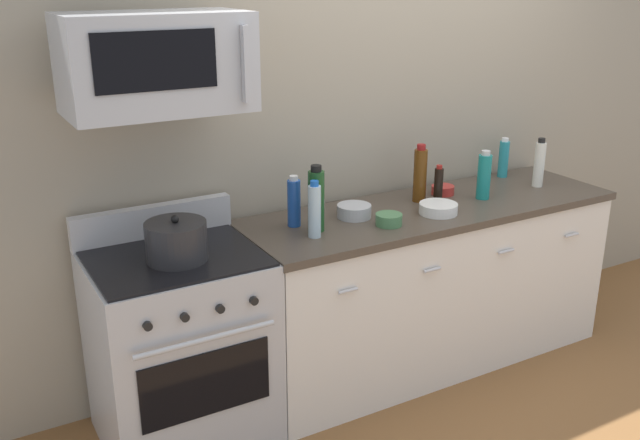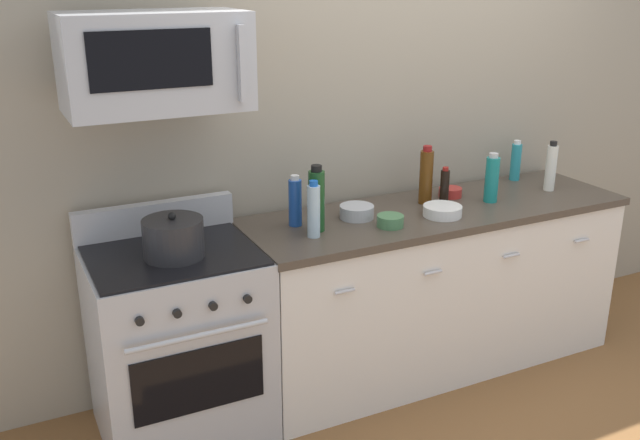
# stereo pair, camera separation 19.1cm
# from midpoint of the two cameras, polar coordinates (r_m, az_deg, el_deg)

# --- Properties ---
(ground_plane) EXTENTS (6.23, 6.23, 0.00)m
(ground_plane) POSITION_cam_midpoint_polar(r_m,az_deg,el_deg) (4.18, 7.07, -10.92)
(ground_plane) COLOR brown
(back_wall) EXTENTS (5.20, 0.10, 2.70)m
(back_wall) POSITION_cam_midpoint_polar(r_m,az_deg,el_deg) (4.02, 4.37, 8.59)
(back_wall) COLOR #9E937F
(back_wall) RESTS_ON ground_plane
(counter_unit) EXTENTS (2.11, 0.66, 0.92)m
(counter_unit) POSITION_cam_midpoint_polar(r_m,az_deg,el_deg) (3.97, 7.35, -5.18)
(counter_unit) COLOR silver
(counter_unit) RESTS_ON ground_plane
(range_oven) EXTENTS (0.76, 0.69, 1.07)m
(range_oven) POSITION_cam_midpoint_polar(r_m,az_deg,el_deg) (3.39, -12.77, -9.93)
(range_oven) COLOR #B7BABF
(range_oven) RESTS_ON ground_plane
(microwave) EXTENTS (0.74, 0.44, 0.40)m
(microwave) POSITION_cam_midpoint_polar(r_m,az_deg,el_deg) (3.03, -14.86, 12.12)
(microwave) COLOR #B7BABF
(bottle_sparkling_teal) EXTENTS (0.07, 0.07, 0.27)m
(bottle_sparkling_teal) POSITION_cam_midpoint_polar(r_m,az_deg,el_deg) (3.93, 11.71, 3.47)
(bottle_sparkling_teal) COLOR #197F7A
(bottle_sparkling_teal) RESTS_ON countertop_slab
(bottle_soda_blue) EXTENTS (0.06, 0.06, 0.25)m
(bottle_soda_blue) POSITION_cam_midpoint_polar(r_m,az_deg,el_deg) (3.44, -3.69, 1.42)
(bottle_soda_blue) COLOR #1E4CA5
(bottle_soda_blue) RESTS_ON countertop_slab
(bottle_vinegar_white) EXTENTS (0.06, 0.06, 0.28)m
(bottle_vinegar_white) POSITION_cam_midpoint_polar(r_m,az_deg,el_deg) (4.24, 16.00, 4.37)
(bottle_vinegar_white) COLOR silver
(bottle_vinegar_white) RESTS_ON countertop_slab
(bottle_water_clear) EXTENTS (0.06, 0.06, 0.27)m
(bottle_water_clear) POSITION_cam_midpoint_polar(r_m,az_deg,el_deg) (3.29, -2.11, 0.75)
(bottle_water_clear) COLOR silver
(bottle_water_clear) RESTS_ON countertop_slab
(bottle_dish_soap) EXTENTS (0.06, 0.06, 0.24)m
(bottle_dish_soap) POSITION_cam_midpoint_polar(r_m,az_deg,el_deg) (4.39, 13.35, 4.84)
(bottle_dish_soap) COLOR teal
(bottle_dish_soap) RESTS_ON countertop_slab
(bottle_wine_amber) EXTENTS (0.07, 0.07, 0.31)m
(bottle_wine_amber) POSITION_cam_midpoint_polar(r_m,az_deg,el_deg) (3.83, 6.64, 3.64)
(bottle_wine_amber) COLOR #59330F
(bottle_wine_amber) RESTS_ON countertop_slab
(bottle_soy_sauce_dark) EXTENTS (0.05, 0.05, 0.21)m
(bottle_soy_sauce_dark) POSITION_cam_midpoint_polar(r_m,az_deg,el_deg) (3.83, 8.10, 2.81)
(bottle_soy_sauce_dark) COLOR black
(bottle_soy_sauce_dark) RESTS_ON countertop_slab
(bottle_wine_green) EXTENTS (0.08, 0.08, 0.32)m
(bottle_wine_green) POSITION_cam_midpoint_polar(r_m,az_deg,el_deg) (3.36, -1.94, 1.61)
(bottle_wine_green) COLOR #19471E
(bottle_wine_green) RESTS_ON countertop_slab
(bowl_white_ceramic) EXTENTS (0.20, 0.20, 0.05)m
(bowl_white_ceramic) POSITION_cam_midpoint_polar(r_m,az_deg,el_deg) (3.67, 8.04, 0.94)
(bowl_white_ceramic) COLOR white
(bowl_white_ceramic) RESTS_ON countertop_slab
(bowl_steel_prep) EXTENTS (0.17, 0.17, 0.06)m
(bowl_steel_prep) POSITION_cam_midpoint_polar(r_m,az_deg,el_deg) (3.58, 1.24, 0.74)
(bowl_steel_prep) COLOR #B2B5BA
(bowl_steel_prep) RESTS_ON countertop_slab
(bowl_red_small) EXTENTS (0.13, 0.13, 0.05)m
(bowl_red_small) POSITION_cam_midpoint_polar(r_m,az_deg,el_deg) (4.00, 8.51, 2.42)
(bowl_red_small) COLOR #B72D28
(bowl_red_small) RESTS_ON countertop_slab
(bowl_green_glaze) EXTENTS (0.13, 0.13, 0.06)m
(bowl_green_glaze) POSITION_cam_midpoint_polar(r_m,az_deg,el_deg) (3.48, 4.00, 0.05)
(bowl_green_glaze) COLOR #477A4C
(bowl_green_glaze) RESTS_ON countertop_slab
(stockpot) EXTENTS (0.27, 0.27, 0.20)m
(stockpot) POSITION_cam_midpoint_polar(r_m,az_deg,el_deg) (3.12, -13.21, -1.69)
(stockpot) COLOR #262628
(stockpot) RESTS_ON range_oven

